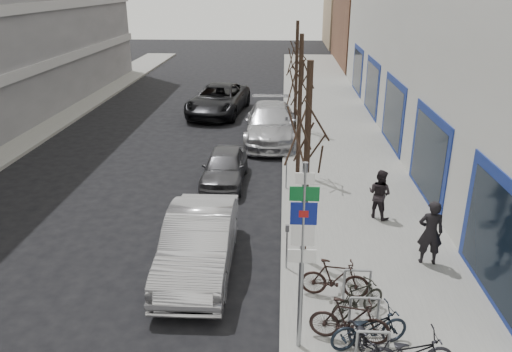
# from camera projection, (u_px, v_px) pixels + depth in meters

# --- Properties ---
(ground) EXTENTS (120.00, 120.00, 0.00)m
(ground) POSITION_uv_depth(u_px,v_px,m) (185.00, 347.00, 10.56)
(ground) COLOR black
(ground) RESTS_ON ground
(sidewalk_east) EXTENTS (5.00, 70.00, 0.15)m
(sidewalk_east) POSITION_uv_depth(u_px,v_px,m) (346.00, 176.00, 19.60)
(sidewalk_east) COLOR slate
(sidewalk_east) RESTS_ON ground
(brick_building_far) EXTENTS (12.00, 14.00, 8.00)m
(brick_building_far) POSITION_uv_depth(u_px,v_px,m) (405.00, 20.00, 45.65)
(brick_building_far) COLOR brown
(brick_building_far) RESTS_ON ground
(tan_building_far) EXTENTS (13.00, 12.00, 9.00)m
(tan_building_far) POSITION_uv_depth(u_px,v_px,m) (382.00, 7.00, 59.40)
(tan_building_far) COLOR #937A5B
(tan_building_far) RESTS_ON ground
(highway_sign_pole) EXTENTS (0.55, 0.10, 4.20)m
(highway_sign_pole) POSITION_uv_depth(u_px,v_px,m) (302.00, 248.00, 9.53)
(highway_sign_pole) COLOR gray
(highway_sign_pole) RESTS_ON ground
(bike_rack) EXTENTS (0.66, 2.26, 0.83)m
(bike_rack) POSITION_uv_depth(u_px,v_px,m) (364.00, 310.00, 10.68)
(bike_rack) COLOR gray
(bike_rack) RESTS_ON sidewalk_east
(tree_near) EXTENTS (1.80, 1.80, 5.50)m
(tree_near) POSITION_uv_depth(u_px,v_px,m) (308.00, 118.00, 12.19)
(tree_near) COLOR black
(tree_near) RESTS_ON ground
(tree_mid) EXTENTS (1.80, 1.80, 5.50)m
(tree_mid) POSITION_uv_depth(u_px,v_px,m) (301.00, 73.00, 18.24)
(tree_mid) COLOR black
(tree_mid) RESTS_ON ground
(tree_far) EXTENTS (1.80, 1.80, 5.50)m
(tree_far) POSITION_uv_depth(u_px,v_px,m) (297.00, 50.00, 24.29)
(tree_far) COLOR black
(tree_far) RESTS_ON ground
(meter_front) EXTENTS (0.10, 0.08, 1.27)m
(meter_front) POSITION_uv_depth(u_px,v_px,m) (287.00, 243.00, 12.90)
(meter_front) COLOR gray
(meter_front) RESTS_ON sidewalk_east
(meter_mid) EXTENTS (0.10, 0.08, 1.27)m
(meter_mid) POSITION_uv_depth(u_px,v_px,m) (287.00, 169.00, 18.02)
(meter_mid) COLOR gray
(meter_mid) RESTS_ON sidewalk_east
(meter_back) EXTENTS (0.10, 0.08, 1.27)m
(meter_back) POSITION_uv_depth(u_px,v_px,m) (286.00, 127.00, 23.14)
(meter_back) COLOR gray
(meter_back) RESTS_ON sidewalk_east
(bike_near_left) EXTENTS (1.07, 1.75, 1.02)m
(bike_near_left) POSITION_uv_depth(u_px,v_px,m) (369.00, 342.00, 9.72)
(bike_near_left) COLOR black
(bike_near_left) RESTS_ON sidewalk_east
(bike_near_right) EXTENTS (1.77, 0.83, 1.04)m
(bike_near_right) POSITION_uv_depth(u_px,v_px,m) (350.00, 320.00, 10.33)
(bike_near_right) COLOR black
(bike_near_right) RESTS_ON sidewalk_east
(bike_mid_curb) EXTENTS (1.79, 1.01, 1.04)m
(bike_mid_curb) POSITION_uv_depth(u_px,v_px,m) (370.00, 325.00, 10.19)
(bike_mid_curb) COLOR black
(bike_mid_curb) RESTS_ON sidewalk_east
(bike_mid_inner) EXTENTS (1.50, 1.18, 0.91)m
(bike_mid_inner) POSITION_uv_depth(u_px,v_px,m) (358.00, 299.00, 11.13)
(bike_mid_inner) COLOR black
(bike_mid_inner) RESTS_ON sidewalk_east
(bike_far_curb) EXTENTS (1.71, 0.62, 1.03)m
(bike_far_curb) POSITION_uv_depth(u_px,v_px,m) (411.00, 349.00, 9.53)
(bike_far_curb) COLOR black
(bike_far_curb) RESTS_ON sidewalk_east
(bike_far_inner) EXTENTS (1.70, 0.70, 1.00)m
(bike_far_inner) POSITION_uv_depth(u_px,v_px,m) (335.00, 278.00, 11.83)
(bike_far_inner) COLOR black
(bike_far_inner) RESTS_ON sidewalk_east
(parked_car_front) EXTENTS (1.79, 4.96, 1.63)m
(parked_car_front) POSITION_uv_depth(u_px,v_px,m) (199.00, 243.00, 13.11)
(parked_car_front) COLOR #B8B7BD
(parked_car_front) RESTS_ON ground
(parked_car_mid) EXTENTS (1.61, 3.90, 1.32)m
(parked_car_mid) POSITION_uv_depth(u_px,v_px,m) (225.00, 167.00, 18.94)
(parked_car_mid) COLOR #46454A
(parked_car_mid) RESTS_ON ground
(parked_car_back) EXTENTS (2.49, 5.97, 1.72)m
(parked_car_back) POSITION_uv_depth(u_px,v_px,m) (271.00, 123.00, 24.00)
(parked_car_back) COLOR #AFB0B5
(parked_car_back) RESTS_ON ground
(lane_car) EXTENTS (3.53, 6.36, 1.69)m
(lane_car) POSITION_uv_depth(u_px,v_px,m) (218.00, 100.00, 28.94)
(lane_car) COLOR black
(lane_car) RESTS_ON ground
(pedestrian_near) EXTENTS (0.69, 0.49, 1.81)m
(pedestrian_near) POSITION_uv_depth(u_px,v_px,m) (430.00, 232.00, 13.13)
(pedestrian_near) COLOR black
(pedestrian_near) RESTS_ON sidewalk_east
(pedestrian_far) EXTENTS (0.72, 0.70, 1.63)m
(pedestrian_far) POSITION_uv_depth(u_px,v_px,m) (380.00, 194.00, 15.77)
(pedestrian_far) COLOR black
(pedestrian_far) RESTS_ON sidewalk_east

